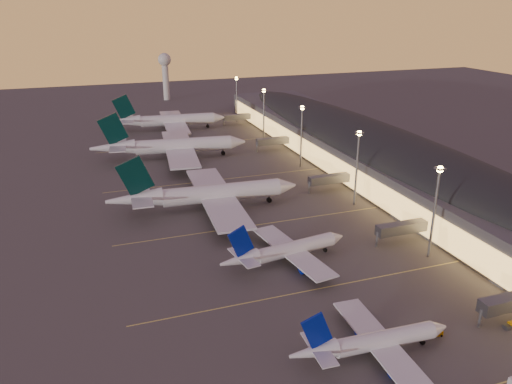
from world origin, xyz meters
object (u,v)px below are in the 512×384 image
(airliner_narrow_north, at_px, (285,251))
(airliner_wide_mid, at_px, (170,146))
(airliner_wide_far, at_px, (167,121))
(baggage_tug_a, at_px, (433,332))
(airliner_wide_near, at_px, (206,194))
(airliner_narrow_south, at_px, (372,342))
(radar_tower, at_px, (165,69))

(airliner_narrow_north, distance_m, airliner_wide_mid, 105.56)
(airliner_narrow_north, xyz_separation_m, airliner_wide_far, (-3.42, 158.53, 1.78))
(baggage_tug_a, bearing_deg, airliner_wide_near, 127.41)
(airliner_wide_mid, distance_m, airliner_wide_far, 54.20)
(airliner_narrow_north, height_order, airliner_wide_mid, airliner_wide_mid)
(airliner_narrow_south, relative_size, baggage_tug_a, 7.53)
(airliner_wide_near, height_order, baggage_tug_a, airliner_wide_near)
(airliner_wide_near, bearing_deg, radar_tower, 86.82)
(airliner_wide_near, bearing_deg, airliner_narrow_south, -78.48)
(airliner_narrow_north, relative_size, radar_tower, 1.15)
(airliner_wide_near, height_order, airliner_wide_far, airliner_wide_near)
(airliner_wide_near, xyz_separation_m, airliner_wide_far, (7.44, 115.86, -0.03))
(airliner_narrow_south, relative_size, airliner_wide_near, 0.53)
(airliner_narrow_south, relative_size, airliner_narrow_north, 0.91)
(airliner_wide_near, xyz_separation_m, airliner_wide_mid, (-0.51, 62.24, 0.33))
(airliner_narrow_south, distance_m, airliner_wide_near, 84.00)
(airliner_wide_near, distance_m, baggage_tug_a, 86.39)
(airliner_narrow_south, bearing_deg, airliner_wide_far, 93.96)
(airliner_wide_near, relative_size, radar_tower, 1.97)
(airliner_wide_far, distance_m, baggage_tug_a, 198.56)
(airliner_wide_far, bearing_deg, baggage_tug_a, -79.10)
(airliner_narrow_north, bearing_deg, radar_tower, 79.05)
(airliner_narrow_south, bearing_deg, airliner_wide_mid, 97.59)
(airliner_wide_near, distance_m, airliner_wide_mid, 62.25)
(airliner_narrow_north, height_order, airliner_wide_far, airliner_wide_far)
(radar_tower, bearing_deg, baggage_tug_a, -89.00)
(airliner_wide_mid, bearing_deg, airliner_wide_far, 87.87)
(airliner_wide_mid, bearing_deg, airliner_narrow_north, -77.51)
(airliner_narrow_south, bearing_deg, baggage_tug_a, 7.99)
(airliner_narrow_north, relative_size, airliner_wide_mid, 0.55)
(radar_tower, height_order, baggage_tug_a, radar_tower)
(airliner_narrow_south, distance_m, airliner_wide_far, 199.00)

